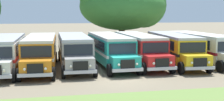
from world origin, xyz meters
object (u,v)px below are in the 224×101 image
object	(u,v)px
parked_bus_slot_1	(41,51)
parked_bus_slot_3	(110,48)
parked_bus_slot_6	(201,46)
parked_bus_slot_4	(139,47)
broad_shade_tree	(122,4)
parked_bus_slot_2	(74,49)
parked_bus_slot_0	(6,52)
parked_bus_slot_5	(174,47)

from	to	relation	value
parked_bus_slot_1	parked_bus_slot_3	distance (m)	6.27
parked_bus_slot_1	parked_bus_slot_6	distance (m)	15.34
parked_bus_slot_1	parked_bus_slot_4	size ratio (longest dim) A/B	1.00
parked_bus_slot_1	broad_shade_tree	world-z (taller)	broad_shade_tree
parked_bus_slot_2	broad_shade_tree	size ratio (longest dim) A/B	0.85
parked_bus_slot_6	parked_bus_slot_1	bearing A→B (deg)	-92.98
parked_bus_slot_2	broad_shade_tree	xyz separation A→B (m)	(7.78, 13.83, 4.37)
parked_bus_slot_1	parked_bus_slot_0	bearing A→B (deg)	-86.25
parked_bus_slot_4	parked_bus_slot_5	distance (m)	3.36
parked_bus_slot_5	parked_bus_slot_2	bearing A→B (deg)	-89.59
parked_bus_slot_1	broad_shade_tree	bearing A→B (deg)	144.91
parked_bus_slot_3	parked_bus_slot_6	distance (m)	9.08
parked_bus_slot_0	broad_shade_tree	distance (m)	20.27
parked_bus_slot_4	broad_shade_tree	world-z (taller)	broad_shade_tree
parked_bus_slot_6	broad_shade_tree	world-z (taller)	broad_shade_tree
parked_bus_slot_3	broad_shade_tree	world-z (taller)	broad_shade_tree
parked_bus_slot_2	parked_bus_slot_5	world-z (taller)	same
parked_bus_slot_2	broad_shade_tree	world-z (taller)	broad_shade_tree
parked_bus_slot_4	parked_bus_slot_5	xyz separation A→B (m)	(3.34, -0.41, 0.00)
parked_bus_slot_5	parked_bus_slot_6	bearing A→B (deg)	95.37
parked_bus_slot_0	parked_bus_slot_3	size ratio (longest dim) A/B	1.00
parked_bus_slot_4	parked_bus_slot_6	world-z (taller)	same
parked_bus_slot_5	parked_bus_slot_4	bearing A→B (deg)	-94.71
parked_bus_slot_1	parked_bus_slot_6	size ratio (longest dim) A/B	0.99
parked_bus_slot_1	parked_bus_slot_3	xyz separation A→B (m)	(6.25, 0.48, 0.00)
parked_bus_slot_3	broad_shade_tree	xyz separation A→B (m)	(4.47, 13.80, 4.37)
parked_bus_slot_0	parked_bus_slot_5	xyz separation A→B (m)	(15.31, 0.22, 0.00)
parked_bus_slot_6	parked_bus_slot_0	bearing A→B (deg)	-92.84
parked_bus_slot_6	parked_bus_slot_2	bearing A→B (deg)	-94.79
parked_bus_slot_1	parked_bus_slot_3	world-z (taller)	same
parked_bus_slot_1	parked_bus_slot_4	bearing A→B (deg)	95.22
parked_bus_slot_2	parked_bus_slot_4	distance (m)	6.14
parked_bus_slot_6	broad_shade_tree	size ratio (longest dim) A/B	0.85
parked_bus_slot_5	broad_shade_tree	size ratio (longest dim) A/B	0.85
parked_bus_slot_1	broad_shade_tree	xyz separation A→B (m)	(10.73, 14.27, 4.37)
parked_bus_slot_4	parked_bus_slot_3	bearing A→B (deg)	-90.36
parked_bus_slot_0	parked_bus_slot_4	distance (m)	11.99
parked_bus_slot_1	parked_bus_slot_5	world-z (taller)	same
parked_bus_slot_3	parked_bus_slot_5	xyz separation A→B (m)	(6.17, -0.35, 0.00)
parked_bus_slot_0	broad_shade_tree	xyz separation A→B (m)	(13.61, 14.37, 4.37)
parked_bus_slot_1	parked_bus_slot_4	distance (m)	9.10
parked_bus_slot_4	parked_bus_slot_0	bearing A→B (deg)	-88.56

